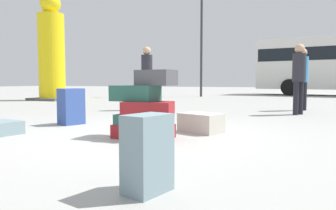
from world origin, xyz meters
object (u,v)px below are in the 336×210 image
object	(u,v)px
suitcase_tower	(144,109)
suitcase_slate_left_side	(148,154)
person_bearded_onlooker	(302,74)
suitcase_slate_upright_blue	(2,128)
lamp_post	(202,5)
yellow_dummy_statue	(52,53)
suitcase_cream_foreground_near	(201,123)
person_tourist_with_camera	(299,73)
person_passerby_in_red	(147,73)
suitcase_navy_foreground_far	(71,106)

from	to	relation	value
suitcase_tower	suitcase_slate_left_side	size ratio (longest dim) A/B	1.69
suitcase_slate_left_side	person_bearded_onlooker	distance (m)	7.45
suitcase_slate_upright_blue	suitcase_slate_left_side	distance (m)	3.41
suitcase_tower	suitcase_slate_upright_blue	world-z (taller)	suitcase_tower
person_bearded_onlooker	lamp_post	world-z (taller)	lamp_post
suitcase_slate_upright_blue	yellow_dummy_statue	distance (m)	9.27
suitcase_cream_foreground_near	person_tourist_with_camera	size ratio (longest dim) A/B	0.37
suitcase_slate_upright_blue	person_passerby_in_red	size ratio (longest dim) A/B	0.31
suitcase_cream_foreground_near	person_bearded_onlooker	size ratio (longest dim) A/B	0.37
lamp_post	suitcase_slate_left_side	bearing A→B (deg)	-75.11
suitcase_navy_foreground_far	person_bearded_onlooker	size ratio (longest dim) A/B	0.39
person_passerby_in_red	lamp_post	size ratio (longest dim) A/B	0.24
suitcase_tower	suitcase_slate_upright_blue	bearing A→B (deg)	-166.72
person_tourist_with_camera	suitcase_cream_foreground_near	bearing A→B (deg)	5.81
suitcase_slate_left_side	person_passerby_in_red	size ratio (longest dim) A/B	0.32
suitcase_slate_upright_blue	lamp_post	size ratio (longest dim) A/B	0.07
suitcase_tower	suitcase_navy_foreground_far	bearing A→B (deg)	157.08
suitcase_navy_foreground_far	person_passerby_in_red	world-z (taller)	person_passerby_in_red
suitcase_cream_foreground_near	yellow_dummy_statue	size ratio (longest dim) A/B	0.14
suitcase_navy_foreground_far	lamp_post	world-z (taller)	lamp_post
suitcase_tower	suitcase_slate_left_side	bearing A→B (deg)	-63.20
yellow_dummy_statue	suitcase_slate_upright_blue	bearing A→B (deg)	-52.87
suitcase_cream_foreground_near	person_tourist_with_camera	distance (m)	3.74
suitcase_navy_foreground_far	lamp_post	bearing A→B (deg)	113.63
suitcase_slate_left_side	person_passerby_in_red	bearing A→B (deg)	130.83
suitcase_slate_left_side	person_tourist_with_camera	bearing A→B (deg)	96.41
person_passerby_in_red	yellow_dummy_statue	size ratio (longest dim) A/B	0.39
suitcase_slate_upright_blue	lamp_post	distance (m)	13.32
yellow_dummy_statue	lamp_post	xyz separation A→B (m)	(4.84, 5.27, 2.65)
lamp_post	person_passerby_in_red	bearing A→B (deg)	-84.01
person_bearded_onlooker	yellow_dummy_statue	xyz separation A→B (m)	(-9.56, 1.37, 0.96)
suitcase_tower	suitcase_navy_foreground_far	size ratio (longest dim) A/B	1.43
suitcase_cream_foreground_near	person_tourist_with_camera	bearing A→B (deg)	89.06
suitcase_navy_foreground_far	suitcase_slate_left_side	xyz separation A→B (m)	(2.84, -2.74, -0.05)
suitcase_slate_upright_blue	yellow_dummy_statue	xyz separation A→B (m)	(-5.49, 7.25, 1.84)
suitcase_navy_foreground_far	suitcase_cream_foreground_near	bearing A→B (deg)	19.08
suitcase_slate_upright_blue	person_tourist_with_camera	xyz separation A→B (m)	(4.00, 4.66, 0.87)
person_passerby_in_red	suitcase_cream_foreground_near	bearing A→B (deg)	12.39
person_tourist_with_camera	yellow_dummy_statue	world-z (taller)	yellow_dummy_statue
suitcase_slate_upright_blue	suitcase_navy_foreground_far	xyz separation A→B (m)	(0.23, 1.27, 0.23)
suitcase_navy_foreground_far	lamp_post	distance (m)	12.06
lamp_post	suitcase_tower	bearing A→B (deg)	-77.22
suitcase_tower	lamp_post	xyz separation A→B (m)	(-2.73, 12.03, 4.19)
suitcase_navy_foreground_far	person_tourist_with_camera	bearing A→B (deg)	61.11
suitcase_slate_upright_blue	person_passerby_in_red	distance (m)	4.56
suitcase_slate_upright_blue	suitcase_navy_foreground_far	distance (m)	1.32
suitcase_slate_upright_blue	yellow_dummy_statue	world-z (taller)	yellow_dummy_statue
person_bearded_onlooker	person_passerby_in_red	xyz separation A→B (m)	(-3.87, -1.41, 0.04)
person_tourist_with_camera	suitcase_navy_foreground_far	bearing A→B (deg)	-20.57
person_bearded_onlooker	person_passerby_in_red	distance (m)	4.12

